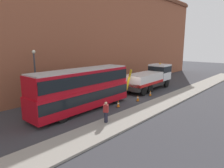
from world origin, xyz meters
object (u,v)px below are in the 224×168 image
traffic_cone_near_bus (118,104)px  traffic_cone_near_truck (150,93)px  recovery_tow_truck (151,77)px  street_lamp (35,74)px  traffic_cone_midway (138,98)px  pedestrian_onlooker (106,112)px  double_decker_bus (83,88)px

traffic_cone_near_bus → traffic_cone_near_truck: (6.16, -0.03, 0.00)m
recovery_tow_truck → traffic_cone_near_bus: (-9.43, -1.96, -1.42)m
traffic_cone_near_truck → street_lamp: 13.65m
recovery_tow_truck → traffic_cone_midway: 6.80m
recovery_tow_truck → pedestrian_onlooker: recovery_tow_truck is taller
double_decker_bus → traffic_cone_near_truck: bearing=-14.5°
recovery_tow_truck → street_lamp: street_lamp is taller
recovery_tow_truck → traffic_cone_midway: (-6.28, -2.19, -1.42)m
traffic_cone_midway → traffic_cone_near_truck: size_ratio=1.00×
recovery_tow_truck → traffic_cone_near_truck: bearing=-151.1°
recovery_tow_truck → double_decker_bus: bearing=177.7°
recovery_tow_truck → street_lamp: size_ratio=1.75×
traffic_cone_near_bus → recovery_tow_truck: bearing=11.7°
traffic_cone_midway → traffic_cone_near_truck: bearing=3.8°
traffic_cone_midway → traffic_cone_near_truck: same height
pedestrian_onlooker → traffic_cone_near_truck: size_ratio=2.38×
pedestrian_onlooker → traffic_cone_near_bus: size_ratio=2.38×
traffic_cone_midway → pedestrian_onlooker: bearing=-165.1°
traffic_cone_near_truck → traffic_cone_midway: bearing=-176.2°
double_decker_bus → street_lamp: street_lamp is taller
pedestrian_onlooker → recovery_tow_truck: bearing=-11.6°
double_decker_bus → pedestrian_onlooker: 4.37m
double_decker_bus → traffic_cone_midway: double_decker_bus is taller
double_decker_bus → traffic_cone_midway: 6.78m
traffic_cone_near_bus → street_lamp: 8.78m
pedestrian_onlooker → traffic_cone_midway: bearing=-13.6°
recovery_tow_truck → street_lamp: bearing=163.2°
street_lamp → recovery_tow_truck: bearing=-14.4°
street_lamp → traffic_cone_midway: bearing=-34.3°
double_decker_bus → pedestrian_onlooker: bearing=-106.5°
double_decker_bus → traffic_cone_near_truck: 9.55m
traffic_cone_near_bus → traffic_cone_midway: same height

